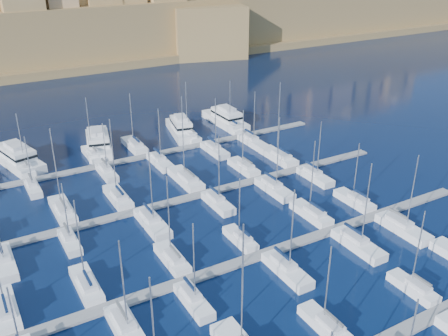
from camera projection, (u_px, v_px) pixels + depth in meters
ground at (224, 220)px, 85.12m from camera, size 600.00×600.00×0.00m
pontoon_mid_near at (263, 254)px, 75.59m from camera, size 84.00×2.00×0.40m
pontoon_mid_far at (197, 195)px, 92.91m from camera, size 84.00×2.00×0.40m
pontoon_far at (152, 155)px, 110.23m from camera, size 84.00×2.00×0.40m
sailboat_3 at (326, 326)px, 60.94m from camera, size 2.44×8.14×12.22m
sailboat_4 at (414, 288)px, 67.51m from camera, size 2.26×7.52×12.71m
sailboat_12 at (6, 310)px, 63.45m from camera, size 2.71×9.05×13.28m
sailboat_13 at (87, 285)px, 68.04m from camera, size 2.66×8.88×13.91m
sailboat_14 at (172, 259)px, 73.62m from camera, size 2.53×8.42×14.31m
sailboat_15 at (241, 239)px, 78.51m from camera, size 2.26×7.53×11.38m
sailboat_16 at (311, 213)px, 85.70m from camera, size 2.68×8.93×14.24m
sailboat_17 at (355, 201)px, 89.97m from camera, size 2.56×8.53×11.96m
sailboat_19 at (127, 329)px, 60.29m from camera, size 2.81×9.35×14.07m
sailboat_20 at (194, 301)px, 65.14m from camera, size 2.36×7.85×12.98m
sailboat_21 at (287, 270)px, 71.17m from camera, size 2.76×9.22×14.13m
sailboat_22 at (358, 244)px, 77.11m from camera, size 2.88×9.61×14.97m
sailboat_23 at (403, 228)px, 81.42m from camera, size 2.95×9.82×14.21m
sailboat_25 at (63, 210)px, 86.74m from camera, size 2.97×9.90×15.94m
sailboat_26 at (118, 197)px, 91.08m from camera, size 2.85×9.51×15.91m
sailboat_27 at (186, 179)px, 97.89m from camera, size 3.22×10.72×17.71m
sailboat_28 at (244, 167)px, 103.00m from camera, size 2.66×8.88×13.20m
sailboat_29 at (279, 157)px, 107.89m from camera, size 3.17×10.57×17.35m
sailboat_30 at (4, 262)px, 72.79m from camera, size 2.76×9.19×13.75m
sailboat_31 at (70, 241)px, 77.90m from camera, size 2.22×7.39×11.32m
sailboat_32 at (152, 223)px, 82.91m from camera, size 2.99×9.97×14.56m
sailboat_33 at (218, 202)px, 89.27m from camera, size 2.58×8.58×13.96m
sailboat_34 at (274, 188)px, 94.25m from camera, size 2.90×9.67×15.35m
sailboat_35 at (315, 176)px, 99.15m from camera, size 2.66×8.86×12.69m
sailboat_37 at (26, 169)px, 102.43m from camera, size 2.52×8.40×12.72m
sailboat_38 at (93, 155)px, 109.04m from camera, size 2.73×9.10×13.78m
sailboat_39 at (135, 145)px, 113.78m from camera, size 2.98×9.94×13.12m
sailboat_40 at (188, 135)px, 119.58m from camera, size 2.76×9.20×14.00m
sailboat_41 at (231, 128)px, 124.54m from camera, size 2.51×8.37×12.82m
sailboat_43 at (33, 188)px, 94.60m from camera, size 2.22×7.39×11.59m
sailboat_44 at (107, 172)px, 100.78m from camera, size 2.43×8.12×11.68m
sailboat_45 at (160, 162)px, 105.59m from camera, size 2.71×9.04×12.91m
sailboat_46 at (215, 150)px, 111.51m from camera, size 2.73×9.11×13.20m
sailboat_47 at (252, 142)px, 116.00m from camera, size 2.77×9.23×13.14m
motor_yacht_a at (16, 157)px, 105.48m from camera, size 9.58×18.54×5.25m
motor_yacht_b at (98, 142)px, 113.14m from camera, size 8.90×17.67×5.25m
motor_yacht_c at (181, 128)px, 121.44m from camera, size 7.40×15.42×5.25m
motor_yacht_d at (226, 118)px, 127.92m from camera, size 5.07×16.38×5.25m
fortified_city at (32, 17)px, 201.11m from camera, size 460.00×108.95×59.52m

